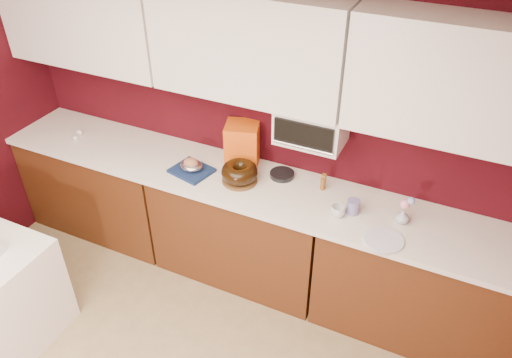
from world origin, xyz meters
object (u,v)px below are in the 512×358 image
object	(u,v)px
foil_ham_nest	(191,166)
flower_vase	(402,216)
toaster_oven	(312,125)
bundt_cake	(240,172)
pandoro_box	(242,144)
coffee_mug	(338,210)
blue_jar	(353,207)

from	to	relation	value
foil_ham_nest	flower_vase	xyz separation A→B (m)	(1.52, 0.08, -0.00)
toaster_oven	bundt_cake	bearing A→B (deg)	-157.53
bundt_cake	pandoro_box	xyz separation A→B (m)	(-0.09, 0.22, 0.08)
bundt_cake	foil_ham_nest	bearing A→B (deg)	-173.32
bundt_cake	flower_vase	world-z (taller)	bundt_cake
toaster_oven	pandoro_box	size ratio (longest dim) A/B	1.36
coffee_mug	foil_ham_nest	bearing A→B (deg)	178.38
foil_ham_nest	blue_jar	bearing A→B (deg)	1.97
toaster_oven	blue_jar	bearing A→B (deg)	-26.10
bundt_cake	pandoro_box	distance (m)	0.26
foil_ham_nest	bundt_cake	bearing A→B (deg)	6.68
pandoro_box	flower_vase	world-z (taller)	pandoro_box
bundt_cake	flower_vase	bearing A→B (deg)	1.75
foil_ham_nest	pandoro_box	bearing A→B (deg)	43.03
foil_ham_nest	flower_vase	distance (m)	1.53
toaster_oven	flower_vase	distance (m)	0.83
bundt_cake	blue_jar	bearing A→B (deg)	-0.15
bundt_cake	blue_jar	size ratio (longest dim) A/B	2.64
toaster_oven	foil_ham_nest	distance (m)	0.95
pandoro_box	flower_vase	xyz separation A→B (m)	(1.24, -0.19, -0.11)
blue_jar	coffee_mug	bearing A→B (deg)	-137.41
coffee_mug	flower_vase	size ratio (longest dim) A/B	0.86
toaster_oven	bundt_cake	size ratio (longest dim) A/B	1.71
flower_vase	pandoro_box	bearing A→B (deg)	171.27
toaster_oven	blue_jar	xyz separation A→B (m)	(0.38, -0.19, -0.43)
toaster_oven	coffee_mug	xyz separation A→B (m)	(0.30, -0.26, -0.43)
foil_ham_nest	flower_vase	bearing A→B (deg)	2.97
toaster_oven	blue_jar	distance (m)	0.60
toaster_oven	flower_vase	world-z (taller)	toaster_oven
toaster_oven	coffee_mug	world-z (taller)	toaster_oven
toaster_oven	pandoro_box	xyz separation A→B (m)	(-0.54, 0.04, -0.31)
toaster_oven	foil_ham_nest	xyz separation A→B (m)	(-0.83, -0.23, -0.42)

